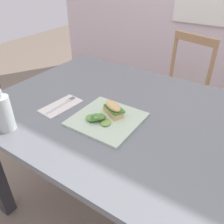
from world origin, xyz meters
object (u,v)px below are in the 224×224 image
(sandwich_half_front, at_px, (113,109))
(fork_on_napkin, at_px, (64,104))
(chair_wooden_far, at_px, (177,91))
(plate_lunch, at_px, (107,119))
(dining_table, at_px, (129,131))
(bottle_cold_brew, at_px, (4,114))

(sandwich_half_front, bearing_deg, fork_on_napkin, -168.28)
(chair_wooden_far, xyz_separation_m, plate_lunch, (0.01, -1.00, 0.30))
(sandwich_half_front, bearing_deg, dining_table, 56.35)
(dining_table, xyz_separation_m, fork_on_napkin, (-0.30, -0.12, 0.12))
(plate_lunch, xyz_separation_m, bottle_cold_brew, (-0.31, -0.28, 0.07))
(sandwich_half_front, height_order, fork_on_napkin, sandwich_half_front)
(dining_table, bearing_deg, bottle_cold_brew, -132.24)
(plate_lunch, bearing_deg, sandwich_half_front, 84.13)
(dining_table, bearing_deg, fork_on_napkin, -157.80)
(chair_wooden_far, xyz_separation_m, fork_on_napkin, (-0.24, -1.01, 0.30))
(chair_wooden_far, height_order, fork_on_napkin, chair_wooden_far)
(sandwich_half_front, bearing_deg, plate_lunch, -95.87)
(chair_wooden_far, height_order, plate_lunch, chair_wooden_far)
(chair_wooden_far, height_order, bottle_cold_brew, bottle_cold_brew)
(sandwich_half_front, xyz_separation_m, fork_on_napkin, (-0.26, -0.05, -0.03))
(sandwich_half_front, distance_m, fork_on_napkin, 0.26)
(chair_wooden_far, bearing_deg, sandwich_half_front, -89.30)
(fork_on_napkin, bearing_deg, chair_wooden_far, 76.43)
(sandwich_half_front, distance_m, bottle_cold_brew, 0.45)
(plate_lunch, xyz_separation_m, fork_on_napkin, (-0.25, -0.01, 0.00))
(chair_wooden_far, distance_m, bottle_cold_brew, 1.36)
(chair_wooden_far, bearing_deg, dining_table, -86.22)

